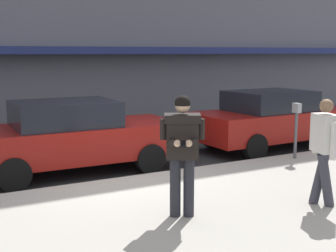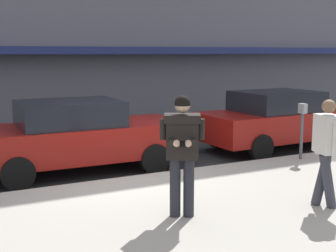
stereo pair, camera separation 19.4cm
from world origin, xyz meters
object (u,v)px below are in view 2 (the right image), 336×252
at_px(man_texting_on_phone, 182,143).
at_px(parking_meter, 302,123).
at_px(pedestrian_in_light_coat, 327,146).
at_px(parked_sedan_far, 280,119).
at_px(parked_sedan_mid, 76,135).

xyz_separation_m(man_texting_on_phone, parking_meter, (4.22, 2.06, -0.28)).
relative_size(man_texting_on_phone, pedestrian_in_light_coat, 1.06).
height_order(man_texting_on_phone, pedestrian_in_light_coat, man_texting_on_phone).
bearing_deg(parked_sedan_far, man_texting_on_phone, -143.29).
bearing_deg(parked_sedan_mid, parked_sedan_far, -0.79).
height_order(parked_sedan_mid, parked_sedan_far, same).
height_order(parked_sedan_far, parking_meter, parked_sedan_far).
distance_m(man_texting_on_phone, parking_meter, 4.70).
distance_m(parked_sedan_far, man_texting_on_phone, 6.25).
bearing_deg(man_texting_on_phone, parked_sedan_far, 36.71).
relative_size(parked_sedan_far, pedestrian_in_light_coat, 2.68).
height_order(parked_sedan_mid, pedestrian_in_light_coat, pedestrian_in_light_coat).
height_order(parked_sedan_far, man_texting_on_phone, man_texting_on_phone).
bearing_deg(man_texting_on_phone, pedestrian_in_light_coat, -15.33).
height_order(man_texting_on_phone, parking_meter, man_texting_on_phone).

